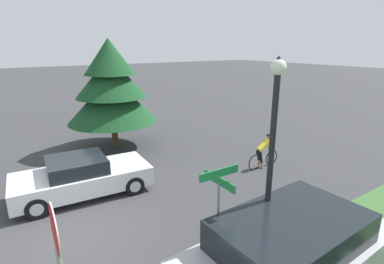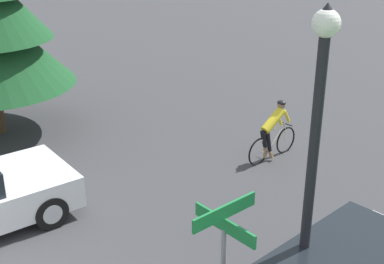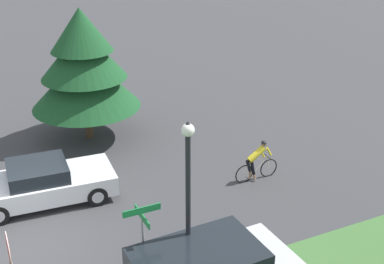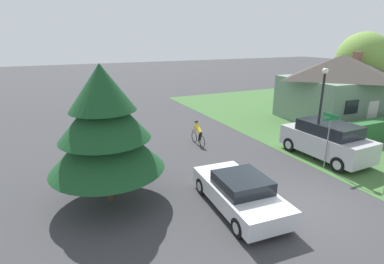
{
  "view_description": "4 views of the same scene",
  "coord_description": "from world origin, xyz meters",
  "px_view_note": "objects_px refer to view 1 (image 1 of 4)",
  "views": [
    {
      "loc": [
        7.7,
        -1.14,
        4.92
      ],
      "look_at": [
        -1.87,
        5.2,
        1.56
      ],
      "focal_mm": 28.0,
      "sensor_mm": 36.0,
      "label": 1
    },
    {
      "loc": [
        7.13,
        -1.34,
        5.6
      ],
      "look_at": [
        -0.51,
        5.34,
        1.29
      ],
      "focal_mm": 50.0,
      "sensor_mm": 36.0,
      "label": 2
    },
    {
      "loc": [
        13.29,
        -1.22,
        9.11
      ],
      "look_at": [
        -1.68,
        5.92,
        1.59
      ],
      "focal_mm": 50.0,
      "sensor_mm": 36.0,
      "label": 3
    },
    {
      "loc": [
        -7.78,
        -7.2,
        6.04
      ],
      "look_at": [
        -1.8,
        5.45,
        1.62
      ],
      "focal_mm": 28.0,
      "sensor_mm": 36.0,
      "label": 4
    }
  ],
  "objects_px": {
    "cyclist": "(264,152)",
    "stop_sign": "(59,259)",
    "sedan_left_lane": "(82,177)",
    "street_name_sign": "(218,209)",
    "conifer_tall_near": "(111,87)",
    "street_lamp": "(271,152)",
    "parked_suv_right": "(290,260)"
  },
  "relations": [
    {
      "from": "street_name_sign",
      "to": "conifer_tall_near",
      "type": "bearing_deg",
      "value": 172.12
    },
    {
      "from": "cyclist",
      "to": "street_name_sign",
      "type": "bearing_deg",
      "value": -145.22
    },
    {
      "from": "stop_sign",
      "to": "street_name_sign",
      "type": "relative_size",
      "value": 1.09
    },
    {
      "from": "sedan_left_lane",
      "to": "parked_suv_right",
      "type": "bearing_deg",
      "value": -68.25
    },
    {
      "from": "street_lamp",
      "to": "conifer_tall_near",
      "type": "xyz_separation_m",
      "value": [
        -10.28,
        0.4,
        0.05
      ]
    },
    {
      "from": "street_name_sign",
      "to": "cyclist",
      "type": "bearing_deg",
      "value": 125.75
    },
    {
      "from": "conifer_tall_near",
      "to": "street_lamp",
      "type": "bearing_deg",
      "value": -2.25
    },
    {
      "from": "street_name_sign",
      "to": "conifer_tall_near",
      "type": "relative_size",
      "value": 0.52
    },
    {
      "from": "stop_sign",
      "to": "street_name_sign",
      "type": "distance_m",
      "value": 2.89
    },
    {
      "from": "sedan_left_lane",
      "to": "stop_sign",
      "type": "distance_m",
      "value": 6.27
    },
    {
      "from": "sedan_left_lane",
      "to": "street_lamp",
      "type": "relative_size",
      "value": 0.95
    },
    {
      "from": "parked_suv_right",
      "to": "conifer_tall_near",
      "type": "relative_size",
      "value": 0.89
    },
    {
      "from": "stop_sign",
      "to": "conifer_tall_near",
      "type": "relative_size",
      "value": 0.56
    },
    {
      "from": "street_name_sign",
      "to": "conifer_tall_near",
      "type": "xyz_separation_m",
      "value": [
        -9.92,
        1.37,
        1.13
      ]
    },
    {
      "from": "stop_sign",
      "to": "street_lamp",
      "type": "xyz_separation_m",
      "value": [
        0.23,
        3.85,
        0.84
      ]
    },
    {
      "from": "sedan_left_lane",
      "to": "conifer_tall_near",
      "type": "height_order",
      "value": "conifer_tall_near"
    },
    {
      "from": "street_lamp",
      "to": "street_name_sign",
      "type": "height_order",
      "value": "street_lamp"
    },
    {
      "from": "sedan_left_lane",
      "to": "street_name_sign",
      "type": "bearing_deg",
      "value": -73.76
    },
    {
      "from": "cyclist",
      "to": "stop_sign",
      "type": "distance_m",
      "value": 9.55
    },
    {
      "from": "street_lamp",
      "to": "conifer_tall_near",
      "type": "height_order",
      "value": "conifer_tall_near"
    },
    {
      "from": "street_name_sign",
      "to": "conifer_tall_near",
      "type": "height_order",
      "value": "conifer_tall_near"
    },
    {
      "from": "cyclist",
      "to": "street_lamp",
      "type": "relative_size",
      "value": 0.35
    },
    {
      "from": "parked_suv_right",
      "to": "street_lamp",
      "type": "distance_m",
      "value": 2.08
    },
    {
      "from": "cyclist",
      "to": "street_lamp",
      "type": "distance_m",
      "value": 6.77
    },
    {
      "from": "cyclist",
      "to": "street_lamp",
      "type": "height_order",
      "value": "street_lamp"
    },
    {
      "from": "stop_sign",
      "to": "street_lamp",
      "type": "distance_m",
      "value": 3.95
    },
    {
      "from": "street_lamp",
      "to": "street_name_sign",
      "type": "bearing_deg",
      "value": -110.44
    },
    {
      "from": "sedan_left_lane",
      "to": "stop_sign",
      "type": "height_order",
      "value": "stop_sign"
    },
    {
      "from": "parked_suv_right",
      "to": "conifer_tall_near",
      "type": "height_order",
      "value": "conifer_tall_near"
    },
    {
      "from": "parked_suv_right",
      "to": "conifer_tall_near",
      "type": "xyz_separation_m",
      "value": [
        -10.97,
        0.44,
        2.01
      ]
    },
    {
      "from": "cyclist",
      "to": "stop_sign",
      "type": "xyz_separation_m",
      "value": [
        4.16,
        -8.48,
        1.41
      ]
    },
    {
      "from": "sedan_left_lane",
      "to": "parked_suv_right",
      "type": "height_order",
      "value": "parked_suv_right"
    }
  ]
}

